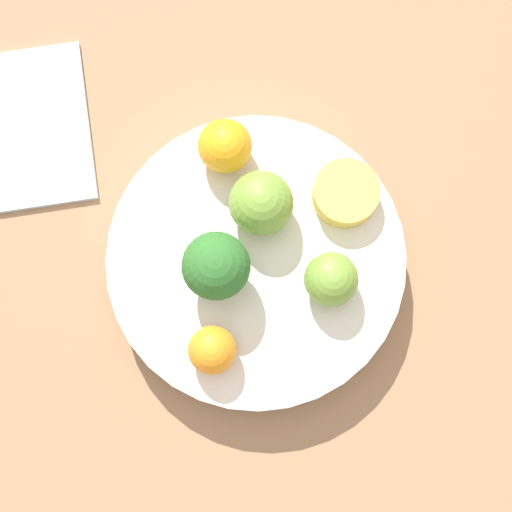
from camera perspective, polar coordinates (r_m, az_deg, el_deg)
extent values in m
plane|color=gray|center=(0.79, 0.00, -1.00)|extent=(6.00, 6.00, 0.00)
cube|color=#936D4C|center=(0.78, 0.00, -0.87)|extent=(1.20, 1.20, 0.02)
cylinder|color=silver|center=(0.75, 0.00, -0.45)|extent=(0.26, 0.26, 0.04)
cylinder|color=#99C17A|center=(0.72, -2.56, -1.14)|extent=(0.02, 0.02, 0.02)
sphere|color=#2D6B28|center=(0.69, -2.67, -0.72)|extent=(0.06, 0.06, 0.06)
sphere|color=olive|center=(0.70, 5.04, -1.56)|extent=(0.05, 0.05, 0.05)
sphere|color=olive|center=(0.71, 0.34, 3.55)|extent=(0.05, 0.05, 0.05)
sphere|color=orange|center=(0.73, -2.09, 7.34)|extent=(0.05, 0.05, 0.05)
sphere|color=orange|center=(0.70, -2.94, -6.28)|extent=(0.04, 0.04, 0.04)
cylinder|color=#F4CC4C|center=(0.73, 6.00, 4.17)|extent=(0.06, 0.06, 0.02)
cube|color=silver|center=(0.83, -15.13, 8.22)|extent=(0.15, 0.18, 0.01)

